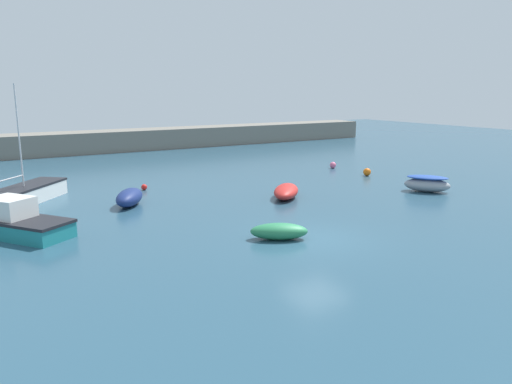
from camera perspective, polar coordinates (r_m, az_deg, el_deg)
The scene contains 11 objects.
ground_plane at distance 20.79m, azimuth 6.91°, elevation -5.65°, with size 120.00×120.00×0.20m, color #284C60.
harbor_breakwater at distance 51.26m, azimuth -17.40°, elevation 5.52°, with size 63.24×3.80×2.02m, color slate.
motorboat_grey_hull at distance 23.33m, azimuth -25.82°, elevation -3.09°, with size 4.31×5.08×1.61m.
fishing_dinghy_green at distance 20.54m, azimuth 2.65°, elevation -4.52°, with size 2.54×2.07×0.68m.
rowboat_blue_near at distance 28.33m, azimuth 3.46°, elevation 0.09°, with size 3.18×3.33×0.75m.
rowboat_white_midwater at distance 27.21m, azimuth -14.27°, elevation -0.59°, with size 2.55×3.04×0.89m.
rowboat_with_red_cover at distance 31.63m, azimuth 18.97°, elevation 0.92°, with size 2.62×2.93×0.99m.
sailboat_tall_mast at distance 29.72m, azimuth -24.94°, elevation -0.24°, with size 5.11×5.50×6.35m.
mooring_buoy_red at distance 31.22m, azimuth -12.67°, elevation 0.55°, with size 0.36×0.36×0.36m, color red.
mooring_buoy_orange at distance 36.32m, azimuth 12.57°, elevation 2.25°, with size 0.55×0.55×0.55m, color orange.
mooring_buoy_pink at distance 39.30m, azimuth 8.78°, elevation 3.06°, with size 0.49×0.49×0.49m, color #EA668C.
Camera 1 is at (-12.41, -15.49, 6.08)m, focal length 35.00 mm.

